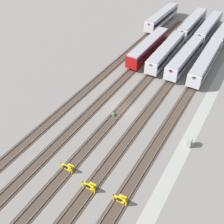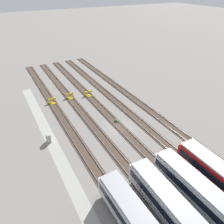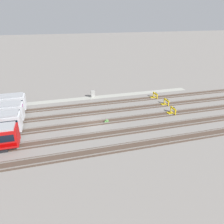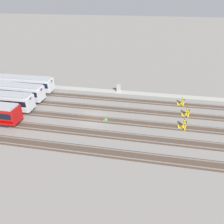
{
  "view_description": "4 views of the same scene",
  "coord_description": "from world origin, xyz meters",
  "px_view_note": "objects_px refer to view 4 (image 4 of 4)",
  "views": [
    {
      "loc": [
        -32.66,
        -17.45,
        31.26
      ],
      "look_at": [
        -3.53,
        0.0,
        1.8
      ],
      "focal_mm": 42.0,
      "sensor_mm": 36.0,
      "label": 1
    },
    {
      "loc": [
        29.98,
        -18.37,
        25.11
      ],
      "look_at": [
        -3.53,
        0.0,
        1.8
      ],
      "focal_mm": 35.0,
      "sensor_mm": 36.0,
      "label": 2
    },
    {
      "loc": [
        6.32,
        35.08,
        18.23
      ],
      "look_at": [
        -3.53,
        0.0,
        1.8
      ],
      "focal_mm": 35.0,
      "sensor_mm": 36.0,
      "label": 3
    },
    {
      "loc": [
        -9.89,
        33.47,
        20.58
      ],
      "look_at": [
        -3.53,
        0.0,
        1.8
      ],
      "focal_mm": 35.0,
      "sensor_mm": 36.0,
      "label": 4
    }
  ],
  "objects_px": {
    "electrical_cabinet": "(119,88)",
    "subway_car_front_row_rightmost": "(3,91)",
    "weed_clump": "(105,120)",
    "bumper_stop_middle_track": "(183,125)",
    "subway_car_front_row_centre": "(15,83)",
    "bumper_stop_nearest_track": "(181,102)",
    "bumper_stop_near_inner_track": "(186,113)"
  },
  "relations": [
    {
      "from": "subway_car_front_row_centre",
      "to": "electrical_cabinet",
      "type": "height_order",
      "value": "subway_car_front_row_centre"
    },
    {
      "from": "weed_clump",
      "to": "bumper_stop_near_inner_track",
      "type": "bearing_deg",
      "value": -161.35
    },
    {
      "from": "bumper_stop_middle_track",
      "to": "electrical_cabinet",
      "type": "bearing_deg",
      "value": -45.22
    },
    {
      "from": "subway_car_front_row_rightmost",
      "to": "weed_clump",
      "type": "xyz_separation_m",
      "value": [
        -23.44,
        4.94,
        -1.8
      ]
    },
    {
      "from": "bumper_stop_near_inner_track",
      "to": "subway_car_front_row_rightmost",
      "type": "bearing_deg",
      "value": -0.04
    },
    {
      "from": "bumper_stop_middle_track",
      "to": "weed_clump",
      "type": "distance_m",
      "value": 13.59
    },
    {
      "from": "bumper_stop_nearest_track",
      "to": "electrical_cabinet",
      "type": "relative_size",
      "value": 1.26
    },
    {
      "from": "electrical_cabinet",
      "to": "weed_clump",
      "type": "bearing_deg",
      "value": 89.3
    },
    {
      "from": "subway_car_front_row_rightmost",
      "to": "bumper_stop_nearest_track",
      "type": "xyz_separation_m",
      "value": [
        -37.53,
        -4.5,
        -1.53
      ]
    },
    {
      "from": "bumper_stop_near_inner_track",
      "to": "bumper_stop_nearest_track",
      "type": "bearing_deg",
      "value": -84.06
    },
    {
      "from": "weed_clump",
      "to": "electrical_cabinet",
      "type": "bearing_deg",
      "value": -90.7
    },
    {
      "from": "subway_car_front_row_rightmost",
      "to": "bumper_stop_middle_track",
      "type": "height_order",
      "value": "subway_car_front_row_rightmost"
    },
    {
      "from": "subway_car_front_row_centre",
      "to": "electrical_cabinet",
      "type": "distance_m",
      "value": 24.06
    },
    {
      "from": "subway_car_front_row_rightmost",
      "to": "bumper_stop_middle_track",
      "type": "bearing_deg",
      "value": 172.99
    },
    {
      "from": "subway_car_front_row_centre",
      "to": "bumper_stop_near_inner_track",
      "type": "distance_m",
      "value": 38.3
    },
    {
      "from": "bumper_stop_nearest_track",
      "to": "bumper_stop_middle_track",
      "type": "bearing_deg",
      "value": 86.79
    },
    {
      "from": "bumper_stop_middle_track",
      "to": "electrical_cabinet",
      "type": "distance_m",
      "value": 19.04
    },
    {
      "from": "subway_car_front_row_rightmost",
      "to": "bumper_stop_near_inner_track",
      "type": "distance_m",
      "value": 38.03
    },
    {
      "from": "bumper_stop_nearest_track",
      "to": "bumper_stop_middle_track",
      "type": "distance_m",
      "value": 9.06
    },
    {
      "from": "bumper_stop_middle_track",
      "to": "subway_car_front_row_centre",
      "type": "bearing_deg",
      "value": -13.74
    },
    {
      "from": "bumper_stop_nearest_track",
      "to": "bumper_stop_near_inner_track",
      "type": "xyz_separation_m",
      "value": [
        -0.47,
        4.52,
        0.0
      ]
    },
    {
      "from": "bumper_stop_middle_track",
      "to": "electrical_cabinet",
      "type": "relative_size",
      "value": 1.25
    },
    {
      "from": "electrical_cabinet",
      "to": "subway_car_front_row_rightmost",
      "type": "bearing_deg",
      "value": 20.79
    },
    {
      "from": "subway_car_front_row_rightmost",
      "to": "weed_clump",
      "type": "height_order",
      "value": "subway_car_front_row_rightmost"
    },
    {
      "from": "subway_car_front_row_centre",
      "to": "subway_car_front_row_rightmost",
      "type": "xyz_separation_m",
      "value": [
        0.0,
        4.5,
        0.0
      ]
    },
    {
      "from": "bumper_stop_nearest_track",
      "to": "weed_clump",
      "type": "distance_m",
      "value": 16.96
    },
    {
      "from": "subway_car_front_row_rightmost",
      "to": "electrical_cabinet",
      "type": "xyz_separation_m",
      "value": [
        -23.61,
        -8.96,
        -1.24
      ]
    },
    {
      "from": "bumper_stop_nearest_track",
      "to": "weed_clump",
      "type": "relative_size",
      "value": 2.18
    },
    {
      "from": "subway_car_front_row_centre",
      "to": "bumper_stop_nearest_track",
      "type": "relative_size",
      "value": 8.98
    },
    {
      "from": "subway_car_front_row_rightmost",
      "to": "bumper_stop_nearest_track",
      "type": "relative_size",
      "value": 8.98
    },
    {
      "from": "electrical_cabinet",
      "to": "bumper_stop_nearest_track",
      "type": "bearing_deg",
      "value": 162.2
    },
    {
      "from": "bumper_stop_nearest_track",
      "to": "weed_clump",
      "type": "xyz_separation_m",
      "value": [
        14.09,
        9.44,
        -0.27
      ]
    }
  ]
}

